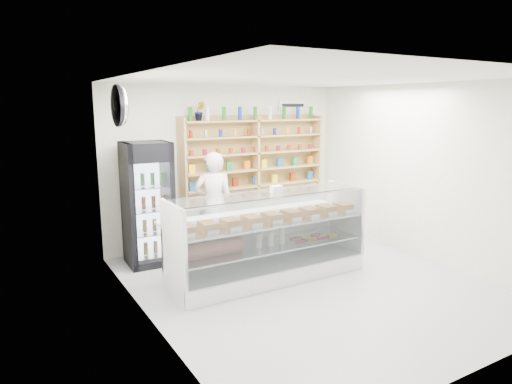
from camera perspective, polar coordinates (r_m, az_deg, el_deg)
room at (r=6.15m, az=6.96°, el=0.84°), size 5.00×5.00×5.00m
display_counter at (r=6.61m, az=1.51°, el=-7.81°), size 2.89×0.86×1.26m
shop_worker at (r=7.49m, az=-5.30°, el=-1.51°), size 0.74×0.61×1.73m
drinks_cooler at (r=7.24m, az=-13.36°, el=-1.42°), size 0.71×0.70×1.91m
wall_shelving at (r=8.33m, az=-0.09°, el=4.88°), size 2.84×0.28×1.33m
potted_plant at (r=7.79m, az=-7.06°, el=10.00°), size 0.21×0.19×0.32m
security_mirror at (r=6.19m, az=-16.52°, el=10.30°), size 0.15×0.50×0.50m
wall_sign at (r=8.88m, az=4.57°, el=10.75°), size 0.62×0.03×0.20m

